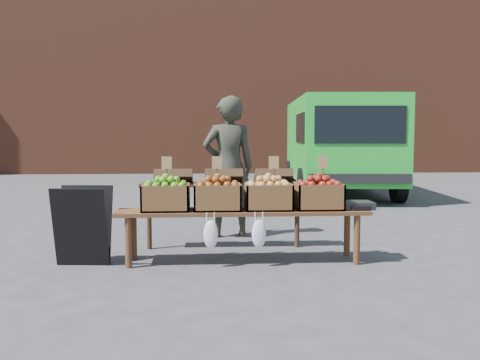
{
  "coord_description": "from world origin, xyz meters",
  "views": [
    {
      "loc": [
        0.42,
        -5.94,
        1.38
      ],
      "look_at": [
        0.81,
        0.27,
        0.85
      ],
      "focal_mm": 40.0,
      "sensor_mm": 36.0,
      "label": 1
    }
  ],
  "objects_px": {
    "crate_golden_apples": "(166,197)",
    "crate_red_apples": "(268,197)",
    "chalkboard_sign": "(83,225)",
    "crate_green_apples": "(319,196)",
    "back_table": "(224,206)",
    "delivery_van": "(339,147)",
    "display_bench": "(243,236)",
    "crate_russet_pears": "(217,197)",
    "vendor": "(229,167)",
    "weighing_scale": "(357,205)"
  },
  "relations": [
    {
      "from": "crate_russet_pears",
      "to": "vendor",
      "type": "bearing_deg",
      "value": 82.93
    },
    {
      "from": "back_table",
      "to": "crate_russet_pears",
      "type": "relative_size",
      "value": 4.2
    },
    {
      "from": "back_table",
      "to": "weighing_scale",
      "type": "xyz_separation_m",
      "value": [
        1.43,
        -0.72,
        0.09
      ]
    },
    {
      "from": "back_table",
      "to": "display_bench",
      "type": "distance_m",
      "value": 0.78
    },
    {
      "from": "back_table",
      "to": "crate_green_apples",
      "type": "height_order",
      "value": "back_table"
    },
    {
      "from": "chalkboard_sign",
      "to": "crate_green_apples",
      "type": "xyz_separation_m",
      "value": [
        2.52,
        0.04,
        0.29
      ]
    },
    {
      "from": "vendor",
      "to": "chalkboard_sign",
      "type": "relative_size",
      "value": 2.23
    },
    {
      "from": "crate_russet_pears",
      "to": "weighing_scale",
      "type": "xyz_separation_m",
      "value": [
        1.52,
        0.0,
        -0.1
      ]
    },
    {
      "from": "vendor",
      "to": "crate_green_apples",
      "type": "height_order",
      "value": "vendor"
    },
    {
      "from": "crate_golden_apples",
      "to": "crate_red_apples",
      "type": "bearing_deg",
      "value": 0.0
    },
    {
      "from": "chalkboard_sign",
      "to": "crate_green_apples",
      "type": "relative_size",
      "value": 1.7
    },
    {
      "from": "delivery_van",
      "to": "display_bench",
      "type": "distance_m",
      "value": 7.02
    },
    {
      "from": "delivery_van",
      "to": "back_table",
      "type": "relative_size",
      "value": 2.31
    },
    {
      "from": "delivery_van",
      "to": "crate_golden_apples",
      "type": "distance_m",
      "value": 7.33
    },
    {
      "from": "delivery_van",
      "to": "vendor",
      "type": "distance_m",
      "value": 5.69
    },
    {
      "from": "delivery_van",
      "to": "crate_green_apples",
      "type": "height_order",
      "value": "delivery_van"
    },
    {
      "from": "delivery_van",
      "to": "chalkboard_sign",
      "type": "xyz_separation_m",
      "value": [
        -4.35,
        -6.49,
        -0.66
      ]
    },
    {
      "from": "delivery_van",
      "to": "crate_russet_pears",
      "type": "relative_size",
      "value": 9.7
    },
    {
      "from": "chalkboard_sign",
      "to": "crate_red_apples",
      "type": "relative_size",
      "value": 1.7
    },
    {
      "from": "display_bench",
      "to": "chalkboard_sign",
      "type": "bearing_deg",
      "value": -178.51
    },
    {
      "from": "chalkboard_sign",
      "to": "crate_red_apples",
      "type": "distance_m",
      "value": 1.99
    },
    {
      "from": "vendor",
      "to": "weighing_scale",
      "type": "xyz_separation_m",
      "value": [
        1.34,
        -1.46,
        -0.34
      ]
    },
    {
      "from": "back_table",
      "to": "crate_red_apples",
      "type": "distance_m",
      "value": 0.87
    },
    {
      "from": "crate_red_apples",
      "to": "delivery_van",
      "type": "bearing_deg",
      "value": 69.74
    },
    {
      "from": "delivery_van",
      "to": "display_bench",
      "type": "relative_size",
      "value": 1.8
    },
    {
      "from": "crate_golden_apples",
      "to": "crate_russet_pears",
      "type": "bearing_deg",
      "value": 0.0
    },
    {
      "from": "crate_golden_apples",
      "to": "crate_red_apples",
      "type": "distance_m",
      "value": 1.1
    },
    {
      "from": "display_bench",
      "to": "weighing_scale",
      "type": "relative_size",
      "value": 7.94
    },
    {
      "from": "delivery_van",
      "to": "chalkboard_sign",
      "type": "distance_m",
      "value": 7.84
    },
    {
      "from": "crate_golden_apples",
      "to": "crate_red_apples",
      "type": "height_order",
      "value": "same"
    },
    {
      "from": "delivery_van",
      "to": "crate_golden_apples",
      "type": "bearing_deg",
      "value": -114.15
    },
    {
      "from": "vendor",
      "to": "weighing_scale",
      "type": "relative_size",
      "value": 5.57
    },
    {
      "from": "crate_russet_pears",
      "to": "crate_red_apples",
      "type": "relative_size",
      "value": 1.0
    },
    {
      "from": "crate_red_apples",
      "to": "vendor",
      "type": "bearing_deg",
      "value": 104.14
    },
    {
      "from": "delivery_van",
      "to": "crate_red_apples",
      "type": "height_order",
      "value": "delivery_van"
    },
    {
      "from": "chalkboard_sign",
      "to": "display_bench",
      "type": "relative_size",
      "value": 0.31
    },
    {
      "from": "crate_green_apples",
      "to": "back_table",
      "type": "bearing_deg",
      "value": 144.49
    },
    {
      "from": "back_table",
      "to": "crate_golden_apples",
      "type": "distance_m",
      "value": 0.98
    },
    {
      "from": "back_table",
      "to": "crate_russet_pears",
      "type": "bearing_deg",
      "value": -97.21
    },
    {
      "from": "vendor",
      "to": "display_bench",
      "type": "bearing_deg",
      "value": 87.11
    },
    {
      "from": "display_bench",
      "to": "crate_russet_pears",
      "type": "distance_m",
      "value": 0.51
    },
    {
      "from": "crate_golden_apples",
      "to": "vendor",
      "type": "bearing_deg",
      "value": 63.43
    },
    {
      "from": "back_table",
      "to": "crate_red_apples",
      "type": "height_order",
      "value": "back_table"
    },
    {
      "from": "display_bench",
      "to": "crate_green_apples",
      "type": "relative_size",
      "value": 5.4
    },
    {
      "from": "delivery_van",
      "to": "crate_russet_pears",
      "type": "bearing_deg",
      "value": -110.23
    },
    {
      "from": "back_table",
      "to": "crate_golden_apples",
      "type": "relative_size",
      "value": 4.2
    },
    {
      "from": "crate_golden_apples",
      "to": "back_table",
      "type": "bearing_deg",
      "value": 48.32
    },
    {
      "from": "chalkboard_sign",
      "to": "display_bench",
      "type": "distance_m",
      "value": 1.7
    },
    {
      "from": "delivery_van",
      "to": "crate_russet_pears",
      "type": "height_order",
      "value": "delivery_van"
    },
    {
      "from": "delivery_van",
      "to": "crate_green_apples",
      "type": "distance_m",
      "value": 6.71
    }
  ]
}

